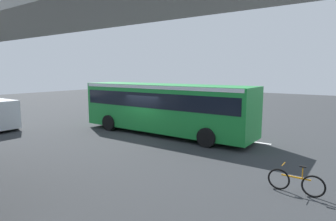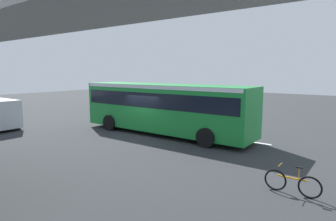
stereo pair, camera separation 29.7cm
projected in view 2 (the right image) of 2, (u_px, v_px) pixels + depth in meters
ground at (147, 135)px, 17.64m from camera, size 80.00×80.00×0.00m
city_bus at (164, 105)px, 17.67m from camera, size 11.54×2.85×3.15m
bicycle_orange at (292, 183)px, 9.07m from camera, size 1.77×0.44×0.96m
traffic_sign at (122, 95)px, 24.60m from camera, size 0.08×0.60×2.80m
lane_dash_leftmost at (253, 142)px, 15.83m from camera, size 2.00×0.20×0.01m
lane_dash_left at (192, 133)px, 18.19m from camera, size 2.00×0.20×0.01m
lane_dash_centre at (146, 126)px, 20.55m from camera, size 2.00×0.20×0.01m
lane_dash_right at (109, 120)px, 22.90m from camera, size 2.00×0.20×0.01m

